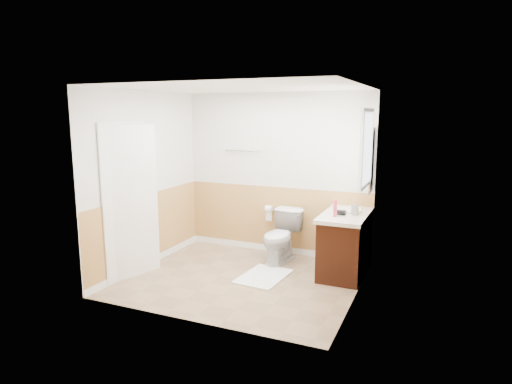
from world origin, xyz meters
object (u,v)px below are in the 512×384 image
at_px(toilet, 281,237).
at_px(lotion_bottle, 335,208).
at_px(bath_mat, 264,276).
at_px(soap_dispenser, 355,208).
at_px(vanity_cabinet, 345,245).

height_order(toilet, lotion_bottle, lotion_bottle).
relative_size(bath_mat, soap_dispenser, 4.36).
distance_m(bath_mat, soap_dispenser, 1.53).
xyz_separation_m(vanity_cabinet, lotion_bottle, (-0.10, -0.26, 0.56)).
bearing_deg(soap_dispenser, bath_mat, -153.36).
relative_size(toilet, lotion_bottle, 3.52).
bearing_deg(vanity_cabinet, lotion_bottle, -111.06).
relative_size(bath_mat, vanity_cabinet, 0.73).
bearing_deg(bath_mat, lotion_bottle, 21.40).
relative_size(vanity_cabinet, soap_dispenser, 6.00).
bearing_deg(lotion_bottle, bath_mat, -158.60).
distance_m(toilet, soap_dispenser, 1.23).
bearing_deg(lotion_bottle, vanity_cabinet, 68.94).
bearing_deg(toilet, soap_dispenser, -1.22).
distance_m(vanity_cabinet, lotion_bottle, 0.63).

